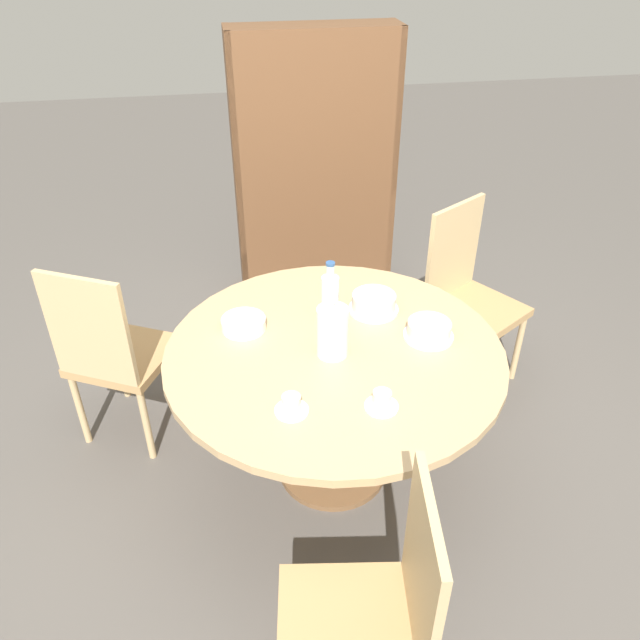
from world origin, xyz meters
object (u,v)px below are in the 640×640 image
Objects in this scene: chair_a at (373,616)px; water_bottle at (330,297)px; cake_second at (429,330)px; cup_a at (382,401)px; chair_c at (114,352)px; cake_main at (374,303)px; cup_b at (291,405)px; chair_b at (468,294)px; coffee_pot at (332,330)px; bookshelf at (315,173)px.

chair_a is 3.42× the size of water_bottle.
cup_a is at bearing -127.91° from cake_second.
cake_main is at bearing -160.37° from chair_c.
cup_b is (-0.14, 0.69, 0.23)m from chair_a.
chair_c is 4.37× the size of cake_main.
chair_b is 3.42× the size of water_bottle.
cup_b is at bearing -113.79° from water_bottle.
water_bottle is 0.61m from cup_b.
chair_a reaches higher than coffee_pot.
chair_b reaches higher than cake_main.
chair_a is 1.18m from cake_second.
chair_c is 1.07m from cup_b.
coffee_pot is 0.38m from cup_a.
cup_a is 1.00× the size of cup_b.
bookshelf is (1.17, 1.32, 0.29)m from chair_c.
cake_main is at bearing 174.96° from chair_a.
chair_c is at bearing 143.46° from cup_a.
water_bottle is 0.60m from cup_a.
chair_a is at bearing -78.58° from cup_b.
coffee_pot is (-0.22, -1.76, 0.03)m from bookshelf.
chair_a is at bearing -115.01° from cake_second.
cup_b is at bearing 78.17° from bookshelf.
cup_a is (-0.74, -0.99, 0.23)m from chair_b.
cup_b is (0.73, -0.75, 0.23)m from chair_c.
bookshelf reaches higher than chair_b.
chair_a is 0.74m from cup_b.
chair_a is 2.79m from bookshelf.
water_bottle is 1.35× the size of cake_second.
coffee_pot is at bearing 108.38° from cup_a.
chair_a reaches higher than cake_second.
bookshelf is at bearing 82.71° from coffee_pot.
chair_b is 4.37× the size of cake_main.
chair_b is 0.96m from water_bottle.
chair_c is 1.44m from cake_second.
chair_c is 7.84× the size of cup_b.
cake_second is at bearing -158.21° from chair_b.
cup_a is (-0.13, -0.63, -0.01)m from cake_main.
water_bottle is at bearing 82.87° from bookshelf.
chair_b is (0.92, 1.65, 0.00)m from chair_a.
coffee_pot is at bearing 56.43° from cup_b.
chair_c reaches higher than cake_main.
cup_b is (-0.24, -0.55, -0.09)m from water_bottle.
bookshelf is at bearing 87.19° from chair_b.
bookshelf reaches higher than water_bottle.
cup_b is at bearing -127.10° from cake_main.
chair_a is 0.72m from cup_a.
bookshelf is 7.81× the size of cake_second.
bookshelf is (0.29, 2.76, 0.29)m from chair_a.
bookshelf is at bearing 78.17° from cup_b.
chair_b reaches higher than coffee_pot.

